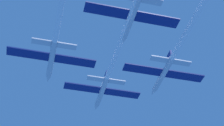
# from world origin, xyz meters

# --- Properties ---
(jet_lead) EXTENTS (15.17, 49.83, 2.51)m
(jet_lead) POSITION_xyz_m (0.24, -14.79, 0.73)
(jet_lead) COLOR silver
(jet_left_wing) EXTENTS (15.17, 46.37, 2.51)m
(jet_left_wing) POSITION_xyz_m (-10.61, -22.45, -0.63)
(jet_left_wing) COLOR silver
(jet_right_wing) EXTENTS (15.17, 50.26, 2.51)m
(jet_right_wing) POSITION_xyz_m (9.75, -24.13, -0.13)
(jet_right_wing) COLOR silver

